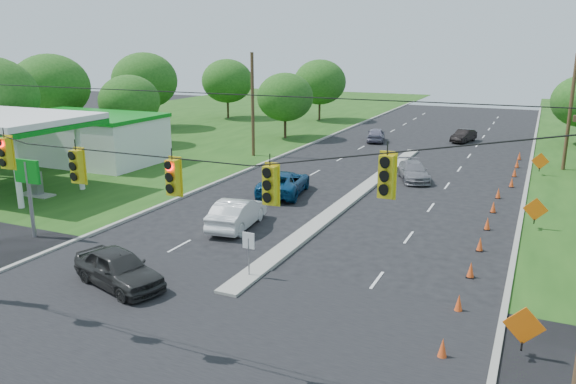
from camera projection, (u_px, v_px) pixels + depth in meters
The scene contains 37 objects.
ground at pixel (163, 345), 18.54m from camera, with size 160.00×160.00×0.00m, color black.
grass_left at pixel (19, 160), 48.17m from camera, with size 40.00×160.00×0.06m, color #1E4714.
cross_street at pixel (163, 345), 18.54m from camera, with size 160.00×14.00×0.02m, color black.
curb_left at pixel (278, 158), 48.99m from camera, with size 0.25×110.00×0.16m, color gray.
curb_right at pixel (528, 181), 40.89m from camera, with size 0.25×110.00×0.16m, color gray.
median at pixel (357, 195), 37.02m from camera, with size 1.00×34.00×0.18m, color gray.
median_sign at pixel (249, 246), 23.45m from camera, with size 0.55×0.06×2.05m.
signal_span at pixel (131, 208), 16.41m from camera, with size 25.60×0.32×9.00m.
utility_pole_far_left at pixel (253, 105), 48.81m from camera, with size 0.28×0.28×9.00m, color #422D1C.
utility_pole_far_right at pixel (570, 113), 43.18m from camera, with size 0.28×0.28×9.00m, color #422D1C.
gas_station at pixel (74, 135), 45.17m from camera, with size 18.40×19.70×5.20m.
cone_0 at pixel (443, 348), 17.67m from camera, with size 0.32×0.32×0.70m, color #EA4F1C.
cone_1 at pixel (459, 303), 20.75m from camera, with size 0.32×0.32×0.70m, color #EA4F1C.
cone_2 at pixel (471, 270), 23.83m from camera, with size 0.32×0.32×0.70m, color #EA4F1C.
cone_3 at pixel (480, 244), 26.91m from camera, with size 0.32×0.32×0.70m, color #EA4F1C.
cone_4 at pixel (487, 224), 29.99m from camera, with size 0.32×0.32×0.70m, color #EA4F1C.
cone_5 at pixel (493, 207), 33.07m from camera, with size 0.32×0.32×0.70m, color #EA4F1C.
cone_6 at pixel (498, 193), 36.15m from camera, with size 0.32×0.32×0.70m, color #EA4F1C.
cone_7 at pixel (512, 182), 38.99m from camera, with size 0.32×0.32×0.70m, color #EA4F1C.
cone_8 at pixel (515, 172), 42.07m from camera, with size 0.32×0.32×0.70m, color #EA4F1C.
cone_9 at pixel (517, 163), 45.15m from camera, with size 0.32×0.32×0.70m, color #EA4F1C.
cone_10 at pixel (519, 156), 48.23m from camera, with size 0.32×0.32×0.70m, color #EA4F1C.
work_sign_0 at pixel (524, 327), 17.45m from camera, with size 1.27×0.58×1.37m.
work_sign_1 at pixel (535, 210), 29.77m from camera, with size 1.27×0.58×1.37m.
work_sign_2 at pixel (540, 162), 42.09m from camera, with size 1.27×0.58×1.37m.
tree_2 at pixel (129, 101), 54.26m from camera, with size 5.88×5.88×6.86m.
tree_3 at pixel (145, 81), 65.15m from camera, with size 7.56×7.56×8.82m.
tree_4 at pixel (227, 81), 74.27m from camera, with size 6.72×6.72×7.84m.
tree_5 at pixel (285, 97), 58.25m from camera, with size 5.88×5.88×6.86m.
tree_6 at pixel (320, 82), 72.10m from camera, with size 6.72×6.72×7.84m.
tree_14 at pixel (51, 87), 55.39m from camera, with size 7.56×7.56×8.82m.
black_sedan at pixel (119, 268), 22.84m from camera, with size 1.86×4.62×1.57m, color #282828.
white_sedan at pixel (237, 213), 30.27m from camera, with size 1.70×4.89×1.61m, color white.
blue_pickup at pixel (284, 183), 37.01m from camera, with size 2.61×5.65×1.57m, color navy.
silver_car_far at pixel (413, 171), 40.91m from camera, with size 1.88×4.62×1.34m, color gray.
silver_car_oncoming at pixel (376, 135), 57.25m from camera, with size 1.69×4.20×1.43m, color slate.
dark_car_receding at pixel (464, 136), 56.99m from camera, with size 1.35×3.88×1.28m, color black.
Camera 1 is at (10.66, -13.43, 9.61)m, focal length 35.00 mm.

